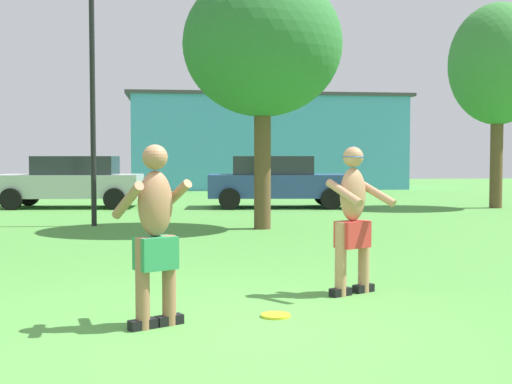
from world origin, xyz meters
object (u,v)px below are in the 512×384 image
at_px(player_with_cap, 353,213).
at_px(tree_right_field, 262,46).
at_px(car_silver_mid_lot, 72,181).
at_px(tree_left_field, 498,65).
at_px(lamp_post, 92,69).
at_px(player_in_green, 155,231).
at_px(frisbee, 276,315).
at_px(car_blue_near_post, 277,181).

distance_m(player_with_cap, tree_right_field, 7.72).
bearing_deg(car_silver_mid_lot, tree_left_field, -7.92).
height_order(lamp_post, tree_left_field, tree_left_field).
height_order(player_with_cap, tree_right_field, tree_right_field).
bearing_deg(car_silver_mid_lot, player_in_green, -79.38).
relative_size(lamp_post, tree_left_field, 0.93).
height_order(player_with_cap, lamp_post, lamp_post).
distance_m(player_in_green, frisbee, 1.47).
bearing_deg(tree_right_field, frisbee, -96.87).
xyz_separation_m(player_with_cap, car_blue_near_post, (1.22, 13.21, -0.10)).
height_order(player_in_green, frisbee, player_in_green).
bearing_deg(lamp_post, tree_left_field, 18.82).
bearing_deg(car_blue_near_post, lamp_post, -134.95).
bearing_deg(frisbee, tree_left_field, 56.01).
bearing_deg(car_blue_near_post, frisbee, -99.08).
relative_size(frisbee, lamp_post, 0.05).
xyz_separation_m(car_silver_mid_lot, tree_right_field, (4.98, -6.84, 3.12)).
bearing_deg(tree_right_field, player_with_cap, -89.46).
bearing_deg(tree_left_field, lamp_post, -161.18).
relative_size(player_in_green, tree_right_field, 0.30).
relative_size(car_blue_near_post, tree_right_field, 0.81).
distance_m(lamp_post, tree_left_field, 12.26).
bearing_deg(frisbee, player_in_green, -167.83).
height_order(lamp_post, tree_right_field, lamp_post).
bearing_deg(player_in_green, tree_left_field, 53.19).
xyz_separation_m(player_in_green, tree_left_field, (10.01, 13.38, 3.44)).
xyz_separation_m(player_in_green, frisbee, (1.16, 0.25, -0.87)).
relative_size(player_with_cap, tree_left_field, 0.27).
height_order(player_with_cap, player_in_green, player_with_cap).
xyz_separation_m(frisbee, car_silver_mid_lot, (-4.01, 14.92, 0.81)).
height_order(player_in_green, car_blue_near_post, player_in_green).
distance_m(player_in_green, lamp_post, 9.92).
relative_size(player_with_cap, tree_right_field, 0.31).
bearing_deg(player_in_green, car_silver_mid_lot, 100.62).
xyz_separation_m(player_in_green, lamp_post, (-1.56, 9.44, 2.63)).
xyz_separation_m(player_in_green, car_blue_near_post, (3.42, 14.43, -0.06)).
distance_m(car_blue_near_post, car_silver_mid_lot, 6.31).
relative_size(car_silver_mid_lot, tree_left_field, 0.72).
distance_m(player_with_cap, car_silver_mid_lot, 14.83).
bearing_deg(car_blue_near_post, player_with_cap, -95.30).
distance_m(player_with_cap, tree_left_field, 14.84).
bearing_deg(tree_right_field, car_blue_near_post, 78.04).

